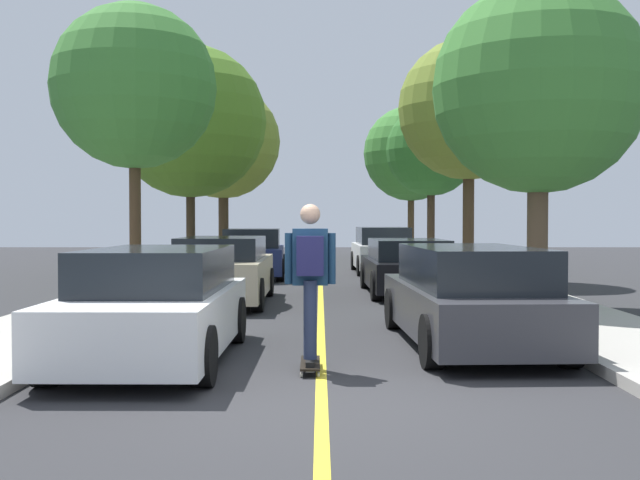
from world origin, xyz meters
name	(u,v)px	position (x,y,z in m)	size (l,w,h in m)	color
ground	(323,402)	(0.00, 0.00, 0.00)	(80.00, 80.00, 0.00)	#2D2D30
center_line	(322,336)	(0.00, 4.00, 0.00)	(0.12, 39.20, 0.01)	gold
parked_car_left_nearest	(158,305)	(-2.02, 2.13, 0.68)	(1.88, 4.23, 1.37)	white
parked_car_left_near	(224,270)	(-2.02, 8.42, 0.68)	(1.91, 4.32, 1.37)	#BCAD89
parked_car_left_far	(254,254)	(-2.03, 15.35, 0.70)	(2.04, 4.32, 1.46)	navy
parked_car_right_nearest	(470,297)	(2.03, 3.19, 0.68)	(1.98, 4.68, 1.37)	#38383D
parked_car_right_near	(409,267)	(2.02, 10.40, 0.64)	(2.02, 4.42, 1.27)	black
parked_car_right_far	(384,250)	(2.02, 17.45, 0.73)	(1.94, 4.29, 1.48)	white
street_tree_left_nearest	(136,87)	(-4.07, 9.45, 4.62)	(3.59, 3.59, 6.29)	#4C3823
street_tree_left_near	(192,122)	(-4.07, 16.55, 4.79)	(4.76, 4.76, 7.04)	#3D2D1E
street_tree_left_far	(225,142)	(-4.07, 24.60, 4.98)	(4.77, 4.77, 7.24)	#3D2D1E
street_tree_right_nearest	(540,89)	(4.07, 7.06, 4.18)	(3.96, 3.96, 6.04)	brown
street_tree_right_near	(470,110)	(4.07, 13.65, 4.75)	(3.89, 3.89, 6.57)	#4C3823
street_tree_right_far	(433,151)	(4.07, 20.66, 4.25)	(3.33, 3.33, 5.79)	#3D2D1E
street_tree_right_farthest	(412,154)	(4.07, 26.77, 4.68)	(4.26, 4.26, 6.68)	#4C3823
fire_hydrant	(537,296)	(3.52, 5.24, 0.49)	(0.20, 0.20, 0.70)	#B2140F
skateboard	(312,364)	(-0.13, 1.47, 0.09)	(0.23, 0.84, 0.10)	black
skateboarder	(312,272)	(-0.13, 1.44, 1.13)	(0.58, 0.70, 1.81)	black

